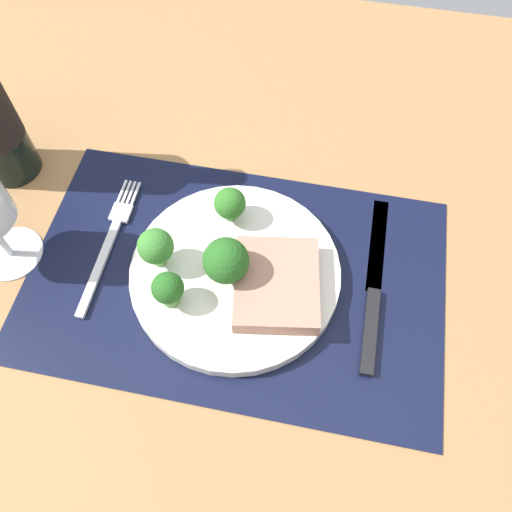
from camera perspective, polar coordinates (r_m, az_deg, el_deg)
name	(u,v)px	position (r cm, az deg, el deg)	size (l,w,h in cm)	color
ground_plane	(236,283)	(61.51, -2.20, -3.02)	(140.00, 110.00, 3.00)	#996D42
placemat	(236,277)	(60.04, -2.25, -2.30)	(47.69, 30.39, 0.30)	black
plate	(235,273)	(59.21, -2.28, -1.87)	(23.89, 23.89, 1.60)	silver
steak	(277,284)	(56.41, 2.27, -3.13)	(9.10, 10.81, 2.19)	tan
broccoli_center	(156,247)	(57.06, -10.97, 0.99)	(3.99, 3.99, 5.49)	#6B994C
broccoli_near_fork	(226,261)	(54.48, -3.32, -0.56)	(4.98, 4.98, 6.58)	#6B994C
broccoli_front_edge	(230,204)	(60.04, -2.88, 5.76)	(3.72, 3.72, 4.67)	#5B8942
broccoli_back_left	(168,289)	(55.03, -9.65, -3.61)	(3.46, 3.46, 4.75)	#5B8942
fork	(109,242)	(64.30, -15.85, 1.46)	(2.40, 19.20, 0.50)	silver
knife	(373,295)	(59.93, 12.78, -4.19)	(1.80, 23.00, 0.80)	black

